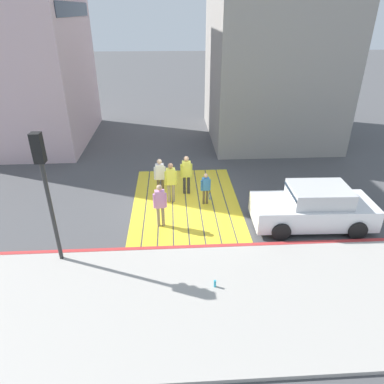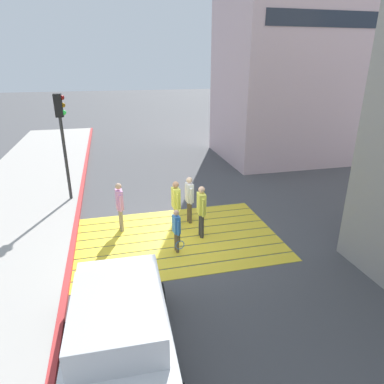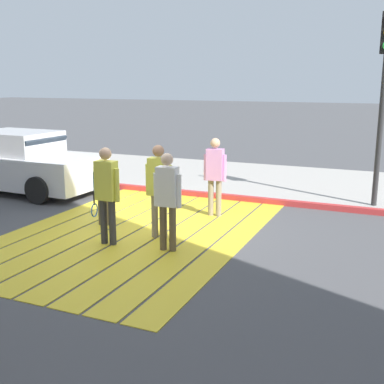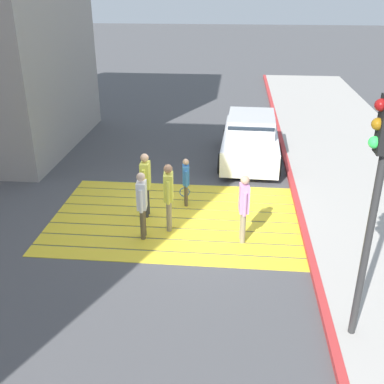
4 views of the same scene
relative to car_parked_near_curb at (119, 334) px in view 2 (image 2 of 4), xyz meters
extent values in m
plane|color=#4C4C4F|center=(2.00, 4.55, -0.73)|extent=(120.00, 120.00, 0.00)
cube|color=yellow|center=(2.00, 2.62, -0.73)|extent=(6.40, 0.50, 0.01)
cube|color=yellow|center=(2.00, 3.17, -0.73)|extent=(6.40, 0.50, 0.01)
cube|color=yellow|center=(2.00, 3.72, -0.73)|extent=(6.40, 0.50, 0.01)
cube|color=yellow|center=(2.00, 4.27, -0.73)|extent=(6.40, 0.50, 0.01)
cube|color=yellow|center=(2.00, 4.82, -0.73)|extent=(6.40, 0.50, 0.01)
cube|color=yellow|center=(2.00, 5.37, -0.73)|extent=(6.40, 0.50, 0.01)
cube|color=yellow|center=(2.00, 5.92, -0.73)|extent=(6.40, 0.50, 0.01)
cube|color=yellow|center=(2.00, 6.47, -0.73)|extent=(6.40, 0.50, 0.01)
cube|color=#BC3333|center=(-1.25, 4.55, -0.67)|extent=(0.16, 40.00, 0.13)
cube|color=beige|center=(10.50, 13.09, 5.75)|extent=(8.00, 6.00, 12.96)
cube|color=#232B38|center=(10.50, 10.07, 6.40)|extent=(6.80, 0.03, 0.70)
cube|color=white|center=(0.00, 0.03, -0.14)|extent=(1.93, 4.35, 0.80)
cube|color=silver|center=(0.00, -0.12, 0.54)|extent=(1.59, 2.11, 0.60)
cube|color=#1E2833|center=(0.02, 0.80, 0.48)|extent=(1.49, 0.37, 0.49)
cylinder|color=black|center=(0.92, 1.33, -0.40)|extent=(0.24, 0.67, 0.66)
cylinder|color=black|center=(-0.84, 1.39, -0.40)|extent=(0.24, 0.67, 0.66)
cylinder|color=#2D2D2D|center=(-1.60, 8.65, 0.97)|extent=(0.12, 0.12, 3.40)
cube|color=black|center=(-1.60, 8.65, 3.09)|extent=(0.28, 0.28, 0.84)
sphere|color=maroon|center=(-1.44, 8.65, 3.37)|extent=(0.18, 0.18, 0.18)
sphere|color=#956310|center=(-1.44, 8.65, 3.10)|extent=(0.18, 0.18, 0.18)
sphere|color=#35FF59|center=(-1.44, 8.65, 2.83)|extent=(0.18, 0.18, 0.18)
cylinder|color=gray|center=(0.26, 5.63, -0.34)|extent=(0.12, 0.12, 0.80)
cylinder|color=gray|center=(0.28, 5.46, -0.34)|extent=(0.12, 0.12, 0.80)
cube|color=#D18CC6|center=(0.27, 5.54, 0.39)|extent=(0.25, 0.37, 0.66)
sphere|color=tan|center=(0.27, 5.54, 0.85)|extent=(0.21, 0.21, 0.21)
cylinder|color=#D18CC6|center=(0.25, 5.75, 0.33)|extent=(0.09, 0.09, 0.56)
cylinder|color=#D18CC6|center=(0.29, 5.34, 0.33)|extent=(0.09, 0.09, 0.56)
cylinder|color=#333338|center=(2.77, 4.58, -0.32)|extent=(0.12, 0.12, 0.82)
cylinder|color=#333338|center=(2.77, 4.40, -0.32)|extent=(0.12, 0.12, 0.82)
cube|color=#D8D84C|center=(2.77, 4.49, 0.43)|extent=(0.22, 0.36, 0.68)
sphere|color=tan|center=(2.77, 4.49, 0.90)|extent=(0.21, 0.21, 0.21)
cylinder|color=#D8D84C|center=(2.77, 4.69, 0.36)|extent=(0.09, 0.09, 0.58)
cylinder|color=#D8D84C|center=(2.77, 4.28, 0.36)|extent=(0.09, 0.09, 0.58)
cylinder|color=gray|center=(2.07, 5.24, -0.32)|extent=(0.12, 0.12, 0.82)
cylinder|color=gray|center=(2.09, 5.06, -0.32)|extent=(0.12, 0.12, 0.82)
cube|color=#D8D84C|center=(2.08, 5.15, 0.43)|extent=(0.25, 0.38, 0.68)
sphere|color=#9E7051|center=(2.08, 5.15, 0.89)|extent=(0.21, 0.21, 0.21)
cylinder|color=#D8D84C|center=(2.06, 5.35, 0.36)|extent=(0.09, 0.09, 0.58)
cylinder|color=#D8D84C|center=(2.10, 4.94, 0.36)|extent=(0.09, 0.09, 0.58)
cylinder|color=brown|center=(2.64, 5.69, -0.34)|extent=(0.12, 0.12, 0.80)
cylinder|color=brown|center=(2.65, 5.51, -0.34)|extent=(0.12, 0.12, 0.80)
cube|color=white|center=(2.64, 5.60, 0.40)|extent=(0.24, 0.36, 0.66)
sphere|color=beige|center=(2.64, 5.60, 0.85)|extent=(0.21, 0.21, 0.21)
cylinder|color=white|center=(2.63, 5.80, 0.33)|extent=(0.09, 0.09, 0.56)
cylinder|color=white|center=(2.66, 5.40, 0.33)|extent=(0.09, 0.09, 0.56)
cylinder|color=brown|center=(1.80, 3.82, -0.41)|extent=(0.10, 0.10, 0.64)
cylinder|color=brown|center=(1.82, 3.69, -0.41)|extent=(0.10, 0.10, 0.64)
cube|color=#3372BF|center=(1.81, 3.76, 0.18)|extent=(0.22, 0.30, 0.54)
sphere|color=tan|center=(1.81, 3.76, 0.55)|extent=(0.17, 0.17, 0.17)
cylinder|color=#3372BF|center=(1.78, 3.92, 0.12)|extent=(0.07, 0.07, 0.46)
cylinder|color=#3372BF|center=(1.84, 3.59, 0.12)|extent=(0.07, 0.07, 0.46)
cylinder|color=black|center=(1.87, 3.57, -0.18)|extent=(0.03, 0.03, 0.28)
torus|color=blue|center=(1.87, 3.57, -0.42)|extent=(0.28, 0.07, 0.28)
camera|label=1|loc=(-10.65, 5.05, 6.37)|focal=32.61mm
camera|label=2|loc=(0.13, -4.96, 4.63)|focal=31.69mm
camera|label=3|loc=(9.72, 9.14, 2.11)|focal=45.48mm
camera|label=4|loc=(0.56, 15.11, 4.91)|focal=43.01mm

